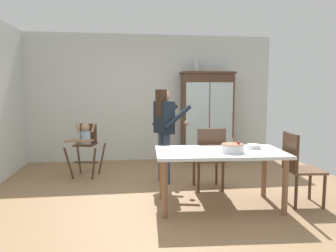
% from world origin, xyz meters
% --- Properties ---
extents(ground_plane, '(6.24, 6.24, 0.00)m').
position_xyz_m(ground_plane, '(0.00, 0.00, 0.00)').
color(ground_plane, '#93704C').
extents(wall_back, '(5.32, 0.06, 2.70)m').
position_xyz_m(wall_back, '(0.00, 2.63, 1.35)').
color(wall_back, silver).
rests_on(wall_back, ground_plane).
extents(china_cabinet, '(1.14, 0.48, 1.91)m').
position_xyz_m(china_cabinet, '(1.19, 2.37, 0.96)').
color(china_cabinet, '#4C3323').
rests_on(china_cabinet, ground_plane).
extents(ceramic_vase, '(0.13, 0.13, 0.27)m').
position_xyz_m(ceramic_vase, '(0.94, 2.37, 2.03)').
color(ceramic_vase, '#B2B7B2').
rests_on(ceramic_vase, china_cabinet).
extents(high_chair_with_toddler, '(0.70, 0.78, 0.95)m').
position_xyz_m(high_chair_with_toddler, '(-1.26, 1.36, 0.65)').
color(high_chair_with_toddler, '#4C3323').
rests_on(high_chair_with_toddler, ground_plane).
extents(adult_person, '(0.63, 0.62, 1.53)m').
position_xyz_m(adult_person, '(0.07, 0.80, 0.97)').
color(adult_person, '#33425B').
rests_on(adult_person, ground_plane).
extents(dining_table, '(1.70, 0.98, 0.74)m').
position_xyz_m(dining_table, '(0.64, -0.38, 0.65)').
color(dining_table, silver).
rests_on(dining_table, ground_plane).
extents(birthday_cake, '(0.28, 0.28, 0.19)m').
position_xyz_m(birthday_cake, '(0.77, -0.50, 0.79)').
color(birthday_cake, white).
rests_on(birthday_cake, dining_table).
extents(serving_bowl, '(0.18, 0.18, 0.05)m').
position_xyz_m(serving_bowl, '(1.14, -0.28, 0.77)').
color(serving_bowl, silver).
rests_on(serving_bowl, dining_table).
extents(dining_chair_far_side, '(0.45, 0.45, 0.96)m').
position_xyz_m(dining_chair_far_side, '(0.69, 0.27, 0.56)').
color(dining_chair_far_side, '#4C3323').
rests_on(dining_chair_far_side, ground_plane).
extents(dining_chair_right_end, '(0.47, 0.47, 0.96)m').
position_xyz_m(dining_chair_right_end, '(1.68, -0.45, 0.56)').
color(dining_chair_right_end, '#4C3323').
rests_on(dining_chair_right_end, ground_plane).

